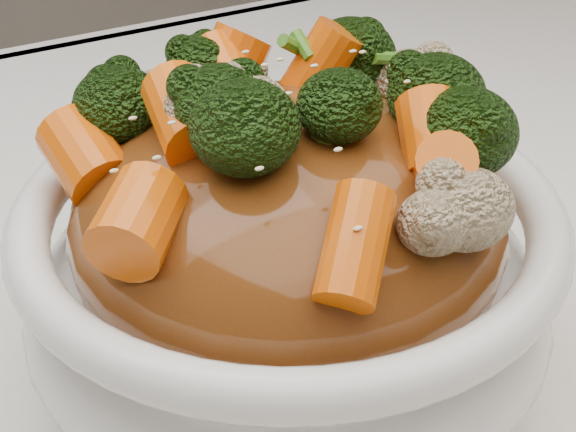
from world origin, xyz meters
TOP-DOWN VIEW (x-y plane):
  - tablecloth at (0.00, 0.00)m, footprint 1.20×0.80m
  - bowl at (0.02, -0.01)m, footprint 0.25×0.25m
  - sauce_base at (0.02, -0.01)m, footprint 0.20×0.20m
  - carrots at (0.02, -0.01)m, footprint 0.20×0.20m
  - broccoli at (0.02, -0.01)m, footprint 0.20×0.20m
  - cauliflower at (0.02, -0.01)m, footprint 0.20×0.20m
  - scallions at (0.02, -0.01)m, footprint 0.15×0.15m
  - sesame_seeds at (0.02, -0.01)m, footprint 0.18×0.18m

SIDE VIEW (x-z plane):
  - tablecloth at x=0.00m, z-range 0.71..0.75m
  - bowl at x=0.02m, z-range 0.75..0.84m
  - sauce_base at x=0.02m, z-range 0.78..0.87m
  - cauliflower at x=0.02m, z-range 0.87..0.90m
  - broccoli at x=0.02m, z-range 0.86..0.91m
  - carrots at x=0.02m, z-range 0.86..0.91m
  - sesame_seeds at x=0.02m, z-range 0.88..0.89m
  - scallions at x=0.02m, z-range 0.88..0.90m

